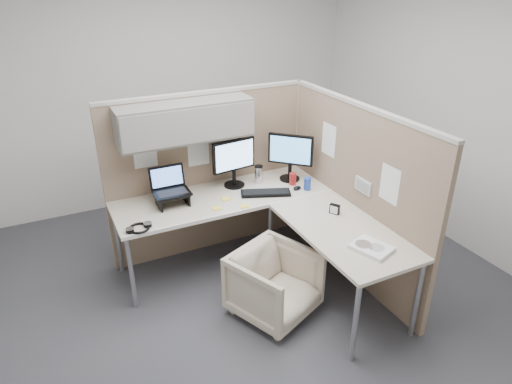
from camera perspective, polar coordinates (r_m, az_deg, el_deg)
name	(u,v)px	position (r m, az deg, el deg)	size (l,w,h in m)	color
ground	(258,289)	(4.23, 0.28, -12.02)	(4.50, 4.50, 0.00)	#38383D
partition_back	(198,150)	(4.30, -7.23, 5.19)	(2.00, 0.36, 1.63)	#8E745D
partition_right	(352,192)	(4.18, 11.85, 0.01)	(0.07, 2.03, 1.63)	#8E745D
desk	(265,214)	(4.00, 1.10, -2.73)	(2.00, 1.98, 0.73)	beige
office_chair	(275,281)	(3.81, 2.33, -11.08)	(0.61, 0.57, 0.63)	beige
monitor_left	(234,159)	(4.31, -2.79, 4.11)	(0.44, 0.20, 0.47)	black
monitor_right	(290,154)	(4.46, 4.32, 4.82)	(0.34, 0.33, 0.47)	black
laptop_station	(171,191)	(4.09, -10.59, 0.13)	(0.31, 0.27, 0.33)	black
keyboard	(266,193)	(4.24, 1.22, -0.12)	(0.46, 0.15, 0.02)	black
mouse	(297,188)	(4.35, 5.15, 0.51)	(0.09, 0.06, 0.03)	black
travel_mug	(259,174)	(4.45, 0.33, 2.25)	(0.08, 0.08, 0.18)	silver
soda_can_green	(307,184)	(4.34, 6.44, 1.03)	(0.07, 0.07, 0.12)	#1E3FA5
soda_can_silver	(293,179)	(4.43, 4.61, 1.65)	(0.07, 0.07, 0.12)	#B21E1E
sticky_note_a	(217,208)	(4.00, -4.91, -2.05)	(0.08, 0.08, 0.01)	yellow
sticky_note_b	(244,206)	(4.03, -1.48, -1.76)	(0.08, 0.08, 0.01)	yellow
sticky_note_d	(226,199)	(4.16, -3.79, -0.86)	(0.08, 0.08, 0.01)	yellow
headphones	(139,228)	(3.79, -14.42, -4.37)	(0.22, 0.20, 0.03)	black
paper_stack	(371,248)	(3.53, 14.22, -6.77)	(0.30, 0.34, 0.03)	white
desk_clock	(335,209)	(3.95, 9.80, -2.12)	(0.07, 0.09, 0.09)	black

